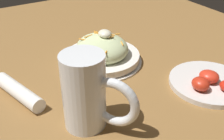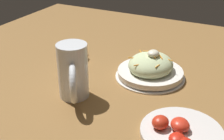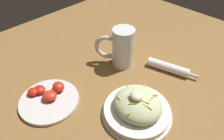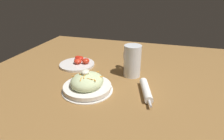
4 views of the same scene
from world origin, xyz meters
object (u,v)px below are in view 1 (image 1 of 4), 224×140
object	(u,v)px
napkin_roll	(18,91)
tomato_plate	(211,82)
salad_plate	(102,52)
beer_mug	(87,95)

from	to	relation	value
napkin_roll	tomato_plate	size ratio (longest dim) A/B	1.00
salad_plate	tomato_plate	xyz separation A→B (m)	(-0.24, -0.16, -0.02)
beer_mug	napkin_roll	bearing A→B (deg)	30.26
salad_plate	tomato_plate	bearing A→B (deg)	-146.06
beer_mug	tomato_plate	size ratio (longest dim) A/B	0.80
beer_mug	napkin_roll	size ratio (longest dim) A/B	0.81
beer_mug	napkin_roll	world-z (taller)	beer_mug
tomato_plate	salad_plate	bearing A→B (deg)	33.94
beer_mug	tomato_plate	distance (m)	0.32
beer_mug	tomato_plate	world-z (taller)	beer_mug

